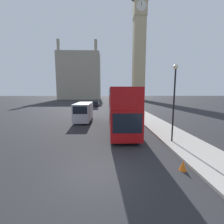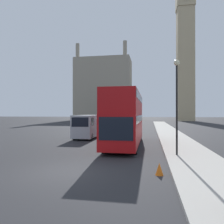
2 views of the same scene
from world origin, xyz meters
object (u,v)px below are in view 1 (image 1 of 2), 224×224
(red_double_decker_bus, at_px, (121,107))
(street_lamp, at_px, (174,92))
(parked_sedan, at_px, (95,104))
(white_van, at_px, (84,112))
(clock_tower, at_px, (139,42))

(red_double_decker_bus, bearing_deg, street_lamp, -49.01)
(parked_sedan, bearing_deg, street_lamp, -74.45)
(white_van, bearing_deg, parked_sedan, 90.36)
(clock_tower, distance_m, white_van, 67.03)
(clock_tower, height_order, white_van, clock_tower)
(clock_tower, height_order, street_lamp, clock_tower)
(clock_tower, distance_m, parked_sedan, 49.69)
(clock_tower, xyz_separation_m, parked_sedan, (-19.41, -36.02, -28.20))
(clock_tower, bearing_deg, red_double_decker_bus, -102.99)
(red_double_decker_bus, relative_size, parked_sedan, 2.30)
(red_double_decker_bus, xyz_separation_m, white_van, (-4.77, 4.82, -1.12))
(white_van, height_order, parked_sedan, white_van)
(red_double_decker_bus, relative_size, street_lamp, 1.76)
(parked_sedan, bearing_deg, clock_tower, 61.68)
(street_lamp, bearing_deg, parked_sedan, 105.55)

